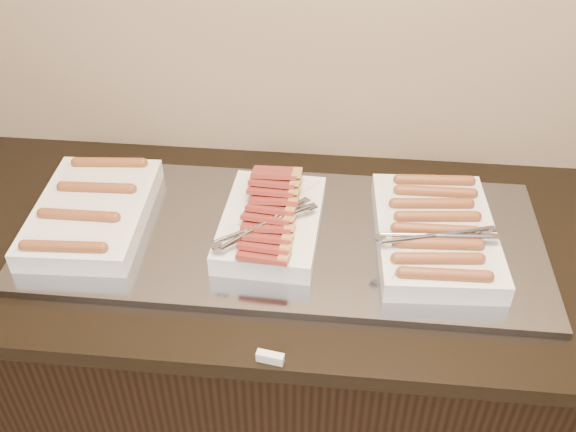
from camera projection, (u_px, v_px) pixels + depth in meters
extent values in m
cube|color=black|center=(274.00, 364.00, 1.81)|extent=(2.00, 0.70, 0.86)
cube|color=black|center=(272.00, 244.00, 1.53)|extent=(2.06, 0.76, 0.04)
cube|color=gray|center=(283.00, 236.00, 1.50)|extent=(1.20, 0.50, 0.02)
cube|color=white|center=(93.00, 212.00, 1.52)|extent=(0.27, 0.39, 0.05)
cylinder|color=brown|center=(63.00, 247.00, 1.37)|extent=(0.17, 0.04, 0.03)
cylinder|color=brown|center=(79.00, 215.00, 1.46)|extent=(0.17, 0.03, 0.03)
cylinder|color=brown|center=(97.00, 188.00, 1.54)|extent=(0.17, 0.03, 0.03)
cylinder|color=brown|center=(109.00, 163.00, 1.62)|extent=(0.17, 0.04, 0.03)
cube|color=white|center=(271.00, 223.00, 1.49)|extent=(0.23, 0.34, 0.05)
cube|color=maroon|center=(266.00, 253.00, 1.37)|extent=(0.12, 0.10, 0.04)
cube|color=maroon|center=(266.00, 243.00, 1.39)|extent=(0.12, 0.10, 0.04)
cube|color=maroon|center=(267.00, 233.00, 1.41)|extent=(0.12, 0.10, 0.04)
cube|color=maroon|center=(267.00, 224.00, 1.43)|extent=(0.11, 0.09, 0.04)
cube|color=maroon|center=(269.00, 215.00, 1.45)|extent=(0.12, 0.10, 0.04)
cube|color=maroon|center=(273.00, 206.00, 1.47)|extent=(0.12, 0.10, 0.04)
cube|color=maroon|center=(275.00, 197.00, 1.49)|extent=(0.11, 0.09, 0.04)
cube|color=maroon|center=(273.00, 189.00, 1.51)|extent=(0.11, 0.09, 0.04)
cube|color=maroon|center=(274.00, 181.00, 1.53)|extent=(0.12, 0.09, 0.04)
cube|color=maroon|center=(275.00, 173.00, 1.55)|extent=(0.11, 0.09, 0.04)
cube|color=white|center=(435.00, 234.00, 1.46)|extent=(0.28, 0.41, 0.05)
cylinder|color=brown|center=(445.00, 274.00, 1.31)|extent=(0.18, 0.03, 0.03)
cylinder|color=brown|center=(438.00, 258.00, 1.34)|extent=(0.18, 0.04, 0.03)
cylinder|color=brown|center=(438.00, 244.00, 1.38)|extent=(0.18, 0.04, 0.03)
cylinder|color=brown|center=(436.00, 230.00, 1.42)|extent=(0.17, 0.03, 0.03)
cylinder|color=brown|center=(438.00, 216.00, 1.45)|extent=(0.18, 0.04, 0.03)
cylinder|color=brown|center=(432.00, 203.00, 1.49)|extent=(0.18, 0.04, 0.03)
cylinder|color=brown|center=(436.00, 192.00, 1.53)|extent=(0.17, 0.03, 0.03)
cylinder|color=brown|center=(434.00, 180.00, 1.56)|extent=(0.18, 0.04, 0.03)
cube|color=white|center=(270.00, 358.00, 1.22)|extent=(0.06, 0.02, 0.02)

